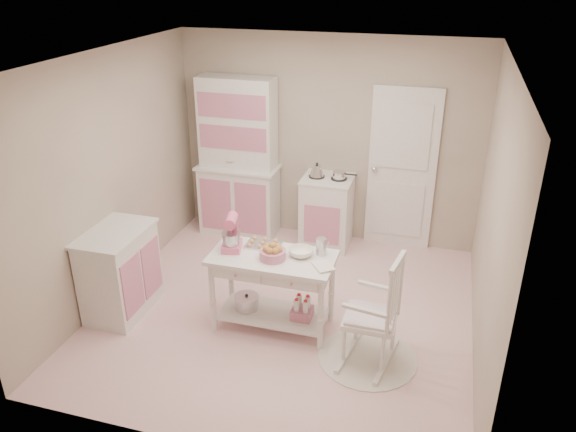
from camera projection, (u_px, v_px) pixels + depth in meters
The scene contains 14 objects.
room_shell at pixel (284, 163), 5.22m from camera, with size 3.84×3.84×2.62m.
door at pixel (402, 170), 6.88m from camera, with size 0.82×0.05×2.04m, color white.
hutch at pixel (238, 158), 7.21m from camera, with size 1.06×0.50×2.08m, color white.
stove at pixel (327, 211), 7.11m from camera, with size 0.62×0.57×0.92m, color white.
base_cabinet at pixel (120, 272), 5.75m from camera, with size 0.54×0.84×0.92m, color white.
lace_rug at pixel (367, 358), 5.22m from camera, with size 0.92×0.92×0.01m, color white.
rocking_chair at pixel (371, 309), 4.99m from camera, with size 0.48×0.72×1.10m, color white.
work_table at pixel (273, 292), 5.52m from camera, with size 1.20×0.60×0.80m, color white.
stand_mixer at pixel (231, 234), 5.41m from camera, with size 0.20×0.28×0.34m, color #E86290.
cookie_tray at pixel (263, 245), 5.54m from camera, with size 0.34×0.24×0.02m, color silver.
bread_basket at pixel (273, 255), 5.29m from camera, with size 0.25×0.25×0.09m, color #CB7495.
mixing_bowl at pixel (301, 252), 5.34m from camera, with size 0.24×0.24×0.07m, color white.
metal_pitcher at pixel (321, 247), 5.35m from camera, with size 0.10×0.10×0.17m, color silver.
recipe_book at pixel (315, 268), 5.13m from camera, with size 0.16×0.22×0.02m, color white.
Camera 1 is at (1.41, -4.74, 3.40)m, focal length 35.00 mm.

